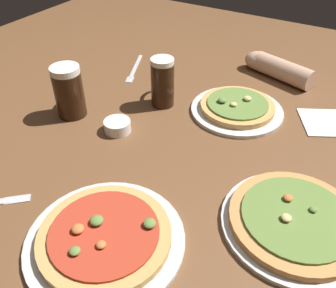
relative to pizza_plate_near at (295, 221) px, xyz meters
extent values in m
cube|color=brown|center=(-0.38, 0.09, -0.03)|extent=(2.40, 2.40, 0.03)
cylinder|color=silver|center=(0.00, 0.00, -0.01)|extent=(0.32, 0.32, 0.01)
cylinder|color=tan|center=(0.00, 0.00, 0.00)|extent=(0.29, 0.29, 0.02)
cylinder|color=olive|center=(0.00, 0.00, 0.02)|extent=(0.24, 0.24, 0.01)
ellipsoid|color=#DBC67A|center=(-0.02, -0.02, 0.03)|extent=(0.02, 0.02, 0.01)
ellipsoid|color=olive|center=(0.03, 0.03, 0.02)|extent=(0.02, 0.02, 0.01)
ellipsoid|color=#C67038|center=(-0.03, 0.03, 0.02)|extent=(0.02, 0.02, 0.01)
cylinder|color=silver|center=(-0.29, 0.37, -0.01)|extent=(0.29, 0.29, 0.01)
cylinder|color=tan|center=(-0.29, 0.37, 0.00)|extent=(0.24, 0.24, 0.02)
cylinder|color=olive|center=(-0.29, 0.37, 0.02)|extent=(0.19, 0.19, 0.01)
ellipsoid|color=#DBC67A|center=(-0.27, 0.40, 0.03)|extent=(0.03, 0.03, 0.01)
ellipsoid|color=olive|center=(-0.33, 0.34, 0.03)|extent=(0.03, 0.03, 0.01)
ellipsoid|color=#DBC67A|center=(-0.29, 0.34, 0.02)|extent=(0.02, 0.02, 0.01)
cylinder|color=silver|center=(-0.33, -0.25, -0.01)|extent=(0.34, 0.34, 0.01)
cylinder|color=tan|center=(-0.33, -0.25, 0.00)|extent=(0.28, 0.28, 0.02)
cylinder|color=#B73823|center=(-0.33, -0.25, 0.02)|extent=(0.23, 0.23, 0.01)
ellipsoid|color=#C67038|center=(-0.37, -0.27, 0.03)|extent=(0.03, 0.03, 0.01)
ellipsoid|color=olive|center=(-0.36, -0.24, 0.03)|extent=(0.03, 0.03, 0.01)
ellipsoid|color=olive|center=(-0.26, -0.19, 0.03)|extent=(0.03, 0.03, 0.01)
ellipsoid|color=#C67038|center=(-0.31, -0.28, 0.02)|extent=(0.02, 0.02, 0.01)
ellipsoid|color=olive|center=(-0.35, -0.32, 0.03)|extent=(0.02, 0.02, 0.01)
cylinder|color=black|center=(-0.52, 0.29, 0.06)|extent=(0.07, 0.07, 0.15)
cylinder|color=white|center=(-0.52, 0.29, 0.14)|extent=(0.07, 0.07, 0.02)
torus|color=silver|center=(-0.54, 0.33, 0.06)|extent=(0.05, 0.09, 0.09)
cylinder|color=black|center=(-0.73, 0.09, 0.06)|extent=(0.09, 0.09, 0.14)
cylinder|color=white|center=(-0.73, 0.09, 0.14)|extent=(0.09, 0.09, 0.02)
torus|color=silver|center=(-0.75, 0.14, 0.06)|extent=(0.05, 0.09, 0.09)
cylinder|color=white|center=(-0.55, 0.08, 0.00)|extent=(0.08, 0.08, 0.04)
cube|color=white|center=(-0.02, 0.45, -0.01)|extent=(0.21, 0.21, 0.01)
cube|color=silver|center=(-0.75, 0.47, -0.01)|extent=(0.09, 0.19, 0.01)
cube|color=silver|center=(-0.71, 0.37, -0.01)|extent=(0.04, 0.05, 0.00)
cube|color=silver|center=(-0.59, -0.26, -0.01)|extent=(0.06, 0.06, 0.00)
cylinder|color=tan|center=(-0.23, 0.66, 0.02)|extent=(0.24, 0.14, 0.07)
ellipsoid|color=tan|center=(-0.33, 0.69, 0.02)|extent=(0.10, 0.08, 0.07)
camera|label=1|loc=(0.02, -0.58, 0.61)|focal=38.26mm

